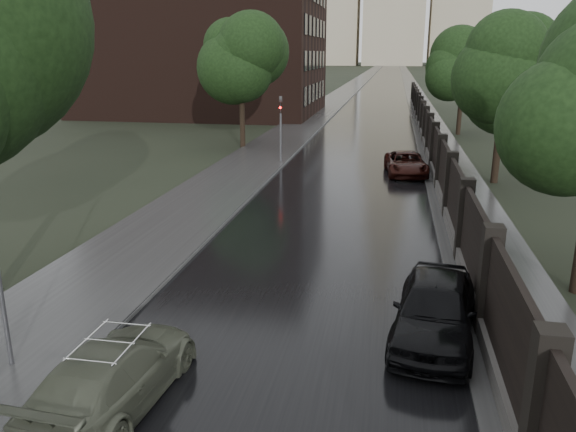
# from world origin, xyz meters

# --- Properties ---
(road) EXTENTS (8.00, 420.00, 0.02)m
(road) POSITION_xyz_m (0.00, 190.00, 0.01)
(road) COLOR black
(road) RESTS_ON ground
(sidewalk_left) EXTENTS (4.00, 420.00, 0.16)m
(sidewalk_left) POSITION_xyz_m (-6.00, 190.00, 0.08)
(sidewalk_left) COLOR #2D2D2D
(sidewalk_left) RESTS_ON ground
(verge_right) EXTENTS (3.00, 420.00, 0.08)m
(verge_right) POSITION_xyz_m (5.50, 190.00, 0.04)
(verge_right) COLOR #2D2D2D
(verge_right) RESTS_ON ground
(fence_right) EXTENTS (0.45, 75.72, 2.70)m
(fence_right) POSITION_xyz_m (4.60, 32.01, 1.01)
(fence_right) COLOR #383533
(fence_right) RESTS_ON ground
(tree_left_far) EXTENTS (4.25, 4.25, 7.39)m
(tree_left_far) POSITION_xyz_m (-8.00, 30.00, 5.24)
(tree_left_far) COLOR black
(tree_left_far) RESTS_ON ground
(tree_right_b) EXTENTS (4.08, 4.08, 7.01)m
(tree_right_b) POSITION_xyz_m (7.50, 22.00, 4.95)
(tree_right_b) COLOR black
(tree_right_b) RESTS_ON ground
(tree_right_c) EXTENTS (4.08, 4.08, 7.01)m
(tree_right_c) POSITION_xyz_m (7.50, 40.00, 4.95)
(tree_right_c) COLOR black
(tree_right_c) RESTS_ON ground
(traffic_light) EXTENTS (0.16, 0.32, 4.00)m
(traffic_light) POSITION_xyz_m (-4.30, 24.99, 2.40)
(traffic_light) COLOR #59595E
(traffic_light) RESTS_ON ground
(brick_building) EXTENTS (24.00, 18.00, 20.00)m
(brick_building) POSITION_xyz_m (-18.00, 52.00, 10.00)
(brick_building) COLOR black
(brick_building) RESTS_ON ground
(volga_sedan) EXTENTS (2.10, 4.58, 1.30)m
(volga_sedan) POSITION_xyz_m (-2.69, 0.78, 0.65)
(volga_sedan) COLOR #515645
(volga_sedan) RESTS_ON ground
(car_right_near) EXTENTS (2.37, 4.67, 1.52)m
(car_right_near) POSITION_xyz_m (3.40, 4.55, 0.76)
(car_right_near) COLOR black
(car_right_near) RESTS_ON ground
(car_right_far) EXTENTS (2.52, 4.66, 1.24)m
(car_right_far) POSITION_xyz_m (3.04, 23.15, 0.62)
(car_right_far) COLOR black
(car_right_far) RESTS_ON ground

